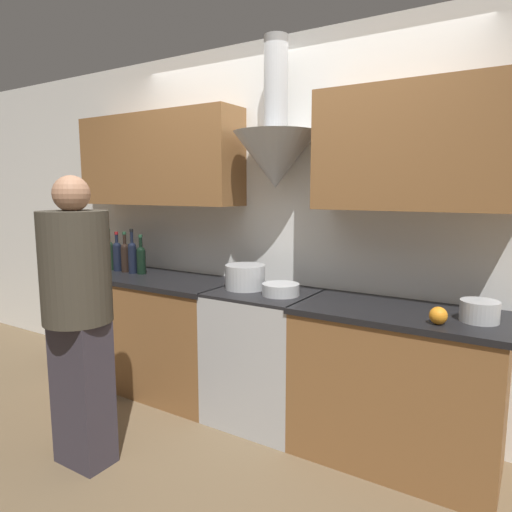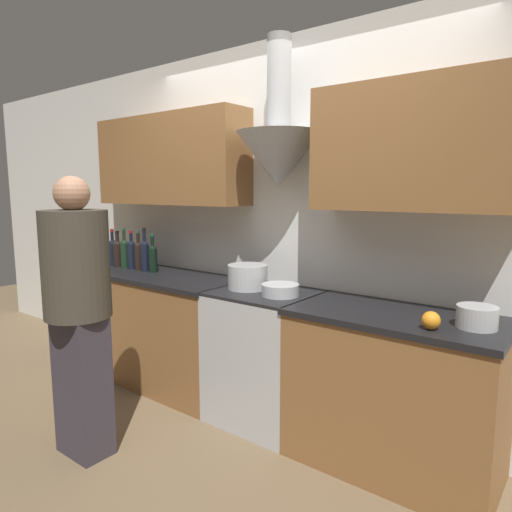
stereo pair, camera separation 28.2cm
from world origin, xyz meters
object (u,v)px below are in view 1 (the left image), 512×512
at_px(stock_pot, 245,277).
at_px(wine_bottle_0, 96,253).
at_px(wine_bottle_4, 125,256).
at_px(wine_bottle_6, 141,258).
at_px(wine_bottle_3, 117,255).
at_px(person_foreground_left, 78,311).
at_px(wine_bottle_5, 132,256).
at_px(orange_fruit, 438,316).
at_px(wine_bottle_1, 102,254).
at_px(mixing_bowl, 281,289).
at_px(saucepan, 480,311).
at_px(stove_range, 264,355).
at_px(wine_bottle_2, 109,254).

bearing_deg(stock_pot, wine_bottle_0, 178.74).
distance_m(wine_bottle_4, wine_bottle_6, 0.18).
distance_m(wine_bottle_3, person_foreground_left, 1.30).
relative_size(wine_bottle_5, orange_fruit, 4.02).
distance_m(wine_bottle_1, mixing_bowl, 1.77).
bearing_deg(mixing_bowl, wine_bottle_0, 177.73).
bearing_deg(wine_bottle_1, mixing_bowl, -1.74).
relative_size(wine_bottle_4, wine_bottle_5, 0.92).
bearing_deg(saucepan, wine_bottle_3, 179.20).
bearing_deg(wine_bottle_3, wine_bottle_0, 176.73).
distance_m(mixing_bowl, person_foreground_left, 1.22).
xyz_separation_m(wine_bottle_0, wine_bottle_5, (0.48, -0.03, 0.01)).
xyz_separation_m(stove_range, wine_bottle_3, (-1.43, 0.02, 0.58)).
bearing_deg(wine_bottle_3, mixing_bowl, -2.09).
bearing_deg(orange_fruit, wine_bottle_1, 175.90).
height_order(wine_bottle_3, mixing_bowl, wine_bottle_3).
height_order(stove_range, wine_bottle_1, wine_bottle_1).
bearing_deg(wine_bottle_4, wine_bottle_5, -6.08).
distance_m(wine_bottle_5, wine_bottle_6, 0.08).
distance_m(stove_range, wine_bottle_0, 1.82).
bearing_deg(wine_bottle_2, wine_bottle_0, 174.58).
bearing_deg(mixing_bowl, wine_bottle_3, 177.91).
bearing_deg(stock_pot, wine_bottle_4, 179.09).
bearing_deg(wine_bottle_3, wine_bottle_5, -2.82).
distance_m(wine_bottle_0, wine_bottle_5, 0.48).
xyz_separation_m(wine_bottle_3, wine_bottle_6, (0.27, 0.01, -0.01)).
relative_size(wine_bottle_4, person_foreground_left, 0.20).
bearing_deg(wine_bottle_2, wine_bottle_1, -178.93).
relative_size(stock_pot, saucepan, 1.42).
relative_size(wine_bottle_1, saucepan, 1.64).
distance_m(orange_fruit, person_foreground_left, 1.92).
bearing_deg(saucepan, wine_bottle_4, 179.15).
distance_m(wine_bottle_1, wine_bottle_3, 0.19).
bearing_deg(mixing_bowl, wine_bottle_6, 177.15).
bearing_deg(stock_pot, orange_fruit, -8.14).
distance_m(wine_bottle_4, mixing_bowl, 1.49).
relative_size(wine_bottle_1, wine_bottle_5, 0.88).
height_order(wine_bottle_0, orange_fruit, wine_bottle_0).
distance_m(wine_bottle_0, wine_bottle_2, 0.20).
height_order(wine_bottle_2, stock_pot, wine_bottle_2).
bearing_deg(person_foreground_left, orange_fruit, 24.75).
xyz_separation_m(wine_bottle_3, stock_pot, (1.28, -0.02, -0.05)).
distance_m(mixing_bowl, orange_fruit, 0.99).
height_order(wine_bottle_1, wine_bottle_4, wine_bottle_4).
relative_size(wine_bottle_5, stock_pot, 1.32).
distance_m(wine_bottle_3, orange_fruit, 2.57).
bearing_deg(wine_bottle_6, wine_bottle_1, -178.54).
distance_m(wine_bottle_0, wine_bottle_1, 0.10).
distance_m(wine_bottle_1, wine_bottle_4, 0.28).
relative_size(wine_bottle_4, mixing_bowl, 1.38).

